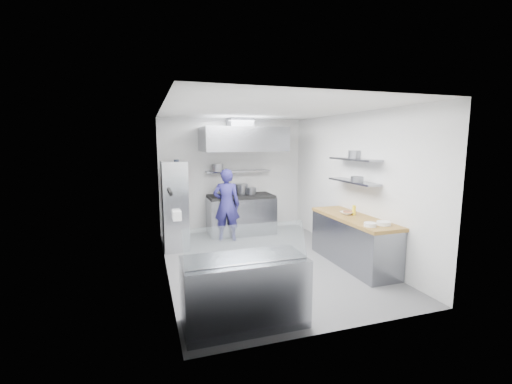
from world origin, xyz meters
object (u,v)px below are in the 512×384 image
object	(u,v)px
gas_range	(241,216)
display_case	(244,291)
chef	(227,205)
wire_rack	(175,205)

from	to	relation	value
gas_range	display_case	distance (m)	4.25
gas_range	display_case	xyz separation A→B (m)	(-1.10, -4.10, -0.03)
display_case	chef	bearing A→B (deg)	80.09
wire_rack	display_case	size ratio (longest dim) A/B	1.23
wire_rack	gas_range	bearing A→B (deg)	21.44
gas_range	display_case	world-z (taller)	gas_range
chef	display_case	distance (m)	3.72
chef	display_case	world-z (taller)	chef
chef	wire_rack	xyz separation A→B (m)	(-1.17, -0.19, 0.10)
chef	display_case	bearing A→B (deg)	98.17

